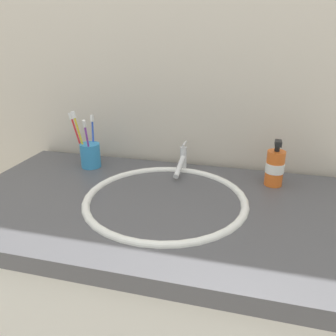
# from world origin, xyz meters

# --- Properties ---
(tiled_wall_back) EXTENTS (2.38, 0.04, 2.40)m
(tiled_wall_back) POSITION_xyz_m (0.00, 0.36, 1.20)
(tiled_wall_back) COLOR beige
(tiled_wall_back) RESTS_ON ground
(vanity_counter) EXTENTS (1.18, 0.65, 0.86)m
(vanity_counter) POSITION_xyz_m (0.00, 0.00, 0.43)
(vanity_counter) COLOR silver
(vanity_counter) RESTS_ON ground
(sink_basin) EXTENTS (0.49, 0.49, 0.12)m
(sink_basin) POSITION_xyz_m (0.02, 0.02, 0.81)
(sink_basin) COLOR white
(sink_basin) RESTS_ON vanity_counter
(faucet) EXTENTS (0.02, 0.16, 0.10)m
(faucet) POSITION_xyz_m (0.02, 0.24, 0.90)
(faucet) COLOR silver
(faucet) RESTS_ON sink_basin
(toothbrush_cup) EXTENTS (0.07, 0.07, 0.09)m
(toothbrush_cup) POSITION_xyz_m (-0.31, 0.21, 0.90)
(toothbrush_cup) COLOR #338CCC
(toothbrush_cup) RESTS_ON vanity_counter
(toothbrush_purple) EXTENTS (0.02, 0.06, 0.19)m
(toothbrush_purple) POSITION_xyz_m (-0.30, 0.17, 0.97)
(toothbrush_purple) COLOR purple
(toothbrush_purple) RESTS_ON toothbrush_cup
(toothbrush_yellow) EXTENTS (0.05, 0.02, 0.20)m
(toothbrush_yellow) POSITION_xyz_m (-0.34, 0.19, 0.98)
(toothbrush_yellow) COLOR yellow
(toothbrush_yellow) RESTS_ON toothbrush_cup
(toothbrush_blue) EXTENTS (0.01, 0.02, 0.18)m
(toothbrush_blue) POSITION_xyz_m (-0.31, 0.24, 0.97)
(toothbrush_blue) COLOR blue
(toothbrush_blue) RESTS_ON toothbrush_cup
(toothbrush_red) EXTENTS (0.06, 0.02, 0.19)m
(toothbrush_red) POSITION_xyz_m (-0.36, 0.21, 0.97)
(toothbrush_red) COLOR red
(toothbrush_red) RESTS_ON toothbrush_cup
(soap_dispenser) EXTENTS (0.06, 0.06, 0.15)m
(soap_dispenser) POSITION_xyz_m (0.33, 0.21, 0.92)
(soap_dispenser) COLOR orange
(soap_dispenser) RESTS_ON vanity_counter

